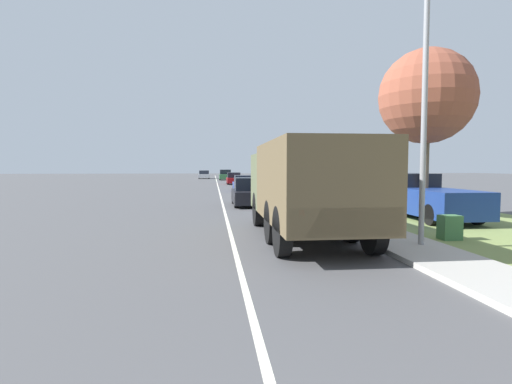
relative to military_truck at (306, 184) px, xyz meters
name	(u,v)px	position (x,y,z in m)	size (l,w,h in m)	color
ground_plane	(219,188)	(-2.17, 27.60, -1.60)	(180.00, 180.00, 0.00)	#4C4C4F
lane_centre_stripe	(219,188)	(-2.17, 27.60, -1.60)	(0.12, 120.00, 0.00)	silver
sidewalk_right	(264,188)	(2.33, 27.60, -1.54)	(1.80, 120.00, 0.12)	#ADAAA3
grass_strip_right	(308,188)	(6.73, 27.60, -1.59)	(7.00, 120.00, 0.02)	olive
military_truck	(306,184)	(0.00, 0.00, 0.00)	(2.51, 7.46, 2.77)	#545B3D
car_nearest_ahead	(249,193)	(-0.74, 10.11, -0.92)	(1.78, 3.94, 1.51)	black
car_second_ahead	(244,184)	(0.03, 23.23, -0.98)	(1.90, 4.13, 1.36)	navy
car_third_ahead	(234,179)	(-0.18, 36.98, -0.95)	(1.70, 3.97, 1.43)	maroon
car_fourth_ahead	(225,175)	(-0.72, 53.02, -0.86)	(1.95, 4.43, 1.66)	#336B3D
car_farthest_ahead	(204,175)	(-4.27, 60.78, -0.94)	(1.91, 4.65, 1.46)	silver
pickup_truck	(423,197)	(5.89, 4.14, -0.73)	(1.99, 5.79, 1.80)	navy
lamp_post	(418,59)	(2.39, -1.80, 3.17)	(1.69, 0.24, 7.93)	gray
tree_mid_right	(427,97)	(5.90, 4.04, 3.32)	(3.80, 3.80, 6.82)	brown
utility_box	(450,227)	(4.03, -0.73, -1.23)	(0.55, 0.45, 0.70)	#3D7042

